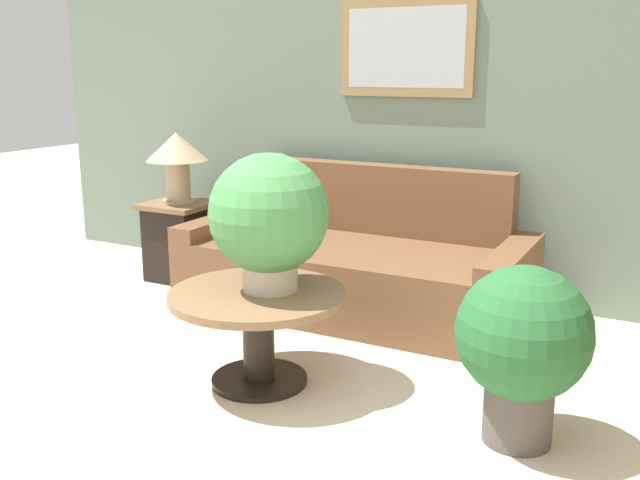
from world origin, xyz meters
The scene contains 7 objects.
wall_back centered at (-0.01, 2.85, 1.31)m, with size 7.17×0.09×2.60m.
couch_main centered at (-0.57, 2.27, 0.28)m, with size 2.21×1.00×0.91m.
coffee_table centered at (-0.51, 1.00, 0.35)m, with size 0.88×0.88×0.48m.
side_table centered at (-2.01, 2.27, 0.30)m, with size 0.48×0.48×0.58m.
table_lamp centered at (-2.01, 2.27, 0.94)m, with size 0.45×0.45×0.51m.
potted_plant_on_table centered at (-0.47, 1.05, 0.85)m, with size 0.59×0.59×0.68m.
potted_plant_floor centered at (0.78, 1.02, 0.45)m, with size 0.56×0.56×0.77m.
Camera 1 is at (1.33, -1.81, 1.56)m, focal length 40.00 mm.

